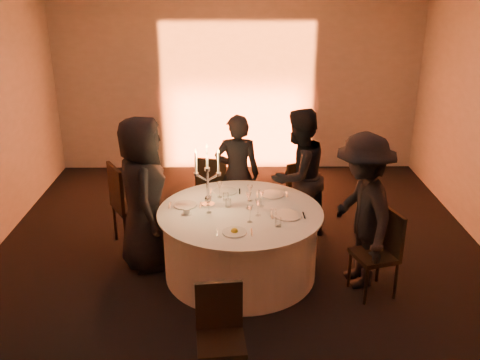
{
  "coord_description": "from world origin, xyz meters",
  "views": [
    {
      "loc": [
        -0.07,
        -5.26,
        3.2
      ],
      "look_at": [
        0.0,
        0.2,
        1.05
      ],
      "focal_mm": 40.0,
      "sensor_mm": 36.0,
      "label": 1
    }
  ],
  "objects_px": {
    "guest_back_left": "(237,174)",
    "banquet_table": "(240,242)",
    "guest_left": "(143,194)",
    "chair_left": "(127,200)",
    "chair_back_left": "(213,186)",
    "coffee_cup": "(187,212)",
    "chair_back_right": "(295,190)",
    "chair_right": "(381,248)",
    "guest_right": "(362,211)",
    "guest_back_right": "(298,176)",
    "candelabra": "(208,184)",
    "chair_front": "(220,330)"
  },
  "relations": [
    {
      "from": "guest_back_left",
      "to": "banquet_table",
      "type": "bearing_deg",
      "value": 92.58
    },
    {
      "from": "guest_left",
      "to": "chair_left",
      "type": "bearing_deg",
      "value": 20.05
    },
    {
      "from": "chair_back_left",
      "to": "coffee_cup",
      "type": "xyz_separation_m",
      "value": [
        -0.23,
        -1.39,
        0.27
      ]
    },
    {
      "from": "chair_back_right",
      "to": "chair_right",
      "type": "distance_m",
      "value": 1.73
    },
    {
      "from": "guest_right",
      "to": "guest_back_right",
      "type": "bearing_deg",
      "value": -161.02
    },
    {
      "from": "banquet_table",
      "to": "guest_left",
      "type": "height_order",
      "value": "guest_left"
    },
    {
      "from": "chair_back_left",
      "to": "coffee_cup",
      "type": "relative_size",
      "value": 8.62
    },
    {
      "from": "guest_back_right",
      "to": "banquet_table",
      "type": "bearing_deg",
      "value": 9.32
    },
    {
      "from": "guest_back_left",
      "to": "guest_left",
      "type": "bearing_deg",
      "value": 40.4
    },
    {
      "from": "guest_back_left",
      "to": "guest_back_right",
      "type": "xyz_separation_m",
      "value": [
        0.74,
        -0.22,
        0.06
      ]
    },
    {
      "from": "guest_back_right",
      "to": "candelabra",
      "type": "relative_size",
      "value": 2.36
    },
    {
      "from": "chair_back_right",
      "to": "candelabra",
      "type": "distance_m",
      "value": 1.57
    },
    {
      "from": "banquet_table",
      "to": "guest_back_left",
      "type": "relative_size",
      "value": 1.15
    },
    {
      "from": "banquet_table",
      "to": "chair_front",
      "type": "relative_size",
      "value": 2.05
    },
    {
      "from": "guest_back_right",
      "to": "coffee_cup",
      "type": "distance_m",
      "value": 1.59
    },
    {
      "from": "guest_back_left",
      "to": "guest_right",
      "type": "distance_m",
      "value": 1.81
    },
    {
      "from": "guest_left",
      "to": "chair_front",
      "type": "bearing_deg",
      "value": -166.03
    },
    {
      "from": "chair_left",
      "to": "guest_back_right",
      "type": "xyz_separation_m",
      "value": [
        2.09,
        0.15,
        0.25
      ]
    },
    {
      "from": "chair_back_left",
      "to": "coffee_cup",
      "type": "height_order",
      "value": "chair_back_left"
    },
    {
      "from": "chair_front",
      "to": "guest_back_left",
      "type": "relative_size",
      "value": 0.56
    },
    {
      "from": "chair_back_left",
      "to": "chair_right",
      "type": "bearing_deg",
      "value": 149.74
    },
    {
      "from": "chair_back_right",
      "to": "candelabra",
      "type": "bearing_deg",
      "value": 14.26
    },
    {
      "from": "chair_left",
      "to": "guest_back_left",
      "type": "bearing_deg",
      "value": -104.6
    },
    {
      "from": "chair_right",
      "to": "guest_back_right",
      "type": "xyz_separation_m",
      "value": [
        -0.74,
        1.24,
        0.33
      ]
    },
    {
      "from": "chair_back_left",
      "to": "chair_right",
      "type": "distance_m",
      "value": 2.48
    },
    {
      "from": "banquet_table",
      "to": "coffee_cup",
      "type": "relative_size",
      "value": 16.36
    },
    {
      "from": "coffee_cup",
      "to": "candelabra",
      "type": "relative_size",
      "value": 0.15
    },
    {
      "from": "chair_back_left",
      "to": "guest_back_right",
      "type": "bearing_deg",
      "value": 169.56
    },
    {
      "from": "chair_left",
      "to": "chair_back_right",
      "type": "height_order",
      "value": "chair_left"
    },
    {
      "from": "guest_back_right",
      "to": "coffee_cup",
      "type": "height_order",
      "value": "guest_back_right"
    },
    {
      "from": "chair_back_left",
      "to": "guest_left",
      "type": "relative_size",
      "value": 0.54
    },
    {
      "from": "chair_right",
      "to": "guest_back_right",
      "type": "relative_size",
      "value": 0.54
    },
    {
      "from": "coffee_cup",
      "to": "chair_back_right",
      "type": "bearing_deg",
      "value": 43.86
    },
    {
      "from": "chair_back_right",
      "to": "banquet_table",
      "type": "bearing_deg",
      "value": 29.02
    },
    {
      "from": "banquet_table",
      "to": "chair_back_left",
      "type": "bearing_deg",
      "value": 104.65
    },
    {
      "from": "chair_right",
      "to": "guest_left",
      "type": "height_order",
      "value": "guest_left"
    },
    {
      "from": "chair_back_left",
      "to": "chair_front",
      "type": "distance_m",
      "value": 3.01
    },
    {
      "from": "guest_back_right",
      "to": "chair_front",
      "type": "bearing_deg",
      "value": 30.12
    },
    {
      "from": "chair_left",
      "to": "chair_back_left",
      "type": "relative_size",
      "value": 1.11
    },
    {
      "from": "candelabra",
      "to": "chair_back_right",
      "type": "bearing_deg",
      "value": 43.37
    },
    {
      "from": "chair_left",
      "to": "guest_back_left",
      "type": "xyz_separation_m",
      "value": [
        1.35,
        0.37,
        0.19
      ]
    },
    {
      "from": "chair_right",
      "to": "chair_back_right",
      "type": "bearing_deg",
      "value": -171.68
    },
    {
      "from": "banquet_table",
      "to": "chair_left",
      "type": "height_order",
      "value": "chair_left"
    },
    {
      "from": "chair_back_left",
      "to": "guest_back_left",
      "type": "height_order",
      "value": "guest_back_left"
    },
    {
      "from": "chair_back_right",
      "to": "chair_right",
      "type": "height_order",
      "value": "chair_back_right"
    },
    {
      "from": "chair_back_left",
      "to": "chair_back_right",
      "type": "height_order",
      "value": "chair_back_left"
    },
    {
      "from": "coffee_cup",
      "to": "candelabra",
      "type": "bearing_deg",
      "value": 46.15
    },
    {
      "from": "guest_left",
      "to": "chair_back_right",
      "type": "bearing_deg",
      "value": -73.18
    },
    {
      "from": "chair_left",
      "to": "guest_back_left",
      "type": "distance_m",
      "value": 1.41
    },
    {
      "from": "guest_back_right",
      "to": "guest_right",
      "type": "bearing_deg",
      "value": 77.49
    }
  ]
}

